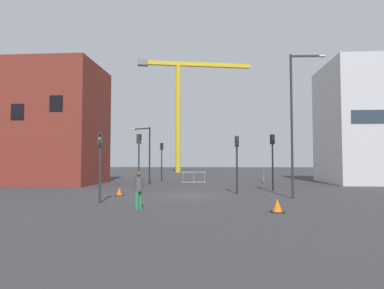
{
  "coord_description": "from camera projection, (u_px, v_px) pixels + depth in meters",
  "views": [
    {
      "loc": [
        1.64,
        -19.49,
        2.19
      ],
      "look_at": [
        0.0,
        3.68,
        3.34
      ],
      "focal_mm": 29.59,
      "sensor_mm": 36.0,
      "label": 1
    }
  ],
  "objects": [
    {
      "name": "office_block",
      "position": [
        378.0,
        123.0,
        30.33
      ],
      "size": [
        9.92,
        7.97,
        11.46
      ],
      "color": "silver",
      "rests_on": "ground"
    },
    {
      "name": "safety_barrier_front",
      "position": [
        194.0,
        177.0,
        30.02
      ],
      "size": [
        2.31,
        0.31,
        1.08
      ],
      "color": "#9EA0A5",
      "rests_on": "ground"
    },
    {
      "name": "construction_crane",
      "position": [
        182.0,
        95.0,
        57.48
      ],
      "size": [
        20.58,
        4.93,
        20.32
      ],
      "color": "yellow",
      "rests_on": "ground"
    },
    {
      "name": "traffic_light_island",
      "position": [
        139.0,
        152.0,
        23.31
      ],
      "size": [
        0.39,
        0.31,
        4.12
      ],
      "color": "#2D2D30",
      "rests_on": "ground"
    },
    {
      "name": "traffic_cone_striped",
      "position": [
        119.0,
        192.0,
        19.58
      ],
      "size": [
        0.5,
        0.5,
        0.51
      ],
      "color": "black",
      "rests_on": "ground"
    },
    {
      "name": "pedestrian_walking",
      "position": [
        139.0,
        187.0,
        14.18
      ],
      "size": [
        0.34,
        0.34,
        1.67
      ],
      "color": "#2D844C",
      "rests_on": "ground"
    },
    {
      "name": "traffic_cone_on_verge",
      "position": [
        277.0,
        206.0,
        13.32
      ],
      "size": [
        0.56,
        0.56,
        0.56
      ],
      "color": "black",
      "rests_on": "ground"
    },
    {
      "name": "traffic_light_crosswalk",
      "position": [
        272.0,
        153.0,
        22.69
      ],
      "size": [
        0.32,
        0.39,
        4.04
      ],
      "color": "black",
      "rests_on": "ground"
    },
    {
      "name": "brick_building",
      "position": [
        41.0,
        125.0,
        29.4
      ],
      "size": [
        10.87,
        7.17,
        10.96
      ],
      "color": "maroon",
      "rests_on": "ground"
    },
    {
      "name": "traffic_light_far",
      "position": [
        162.0,
        155.0,
        33.27
      ],
      "size": [
        0.32,
        0.39,
        4.0
      ],
      "color": "#232326",
      "rests_on": "ground"
    },
    {
      "name": "safety_barrier_left_run",
      "position": [
        264.0,
        176.0,
        31.5
      ],
      "size": [
        0.41,
        2.53,
        1.08
      ],
      "color": "gray",
      "rests_on": "ground"
    },
    {
      "name": "streetlamp_tall",
      "position": [
        296.0,
        113.0,
        18.41
      ],
      "size": [
        2.12,
        0.26,
        8.41
      ],
      "color": "#2D2D30",
      "rests_on": "ground"
    },
    {
      "name": "ground",
      "position": [
        188.0,
        196.0,
        19.42
      ],
      "size": [
        160.0,
        160.0,
        0.0
      ],
      "primitive_type": "plane",
      "color": "#333335"
    },
    {
      "name": "traffic_light_near",
      "position": [
        100.0,
        155.0,
        16.26
      ],
      "size": [
        0.27,
        0.38,
        3.63
      ],
      "color": "#2D2D30",
      "rests_on": "ground"
    },
    {
      "name": "traffic_light_verge",
      "position": [
        237.0,
        155.0,
        20.56
      ],
      "size": [
        0.26,
        0.38,
        3.77
      ],
      "color": "#232326",
      "rests_on": "ground"
    },
    {
      "name": "streetlamp_short",
      "position": [
        147.0,
        149.0,
        28.71
      ],
      "size": [
        1.92,
        0.89,
        5.18
      ],
      "color": "#232326",
      "rests_on": "ground"
    }
  ]
}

